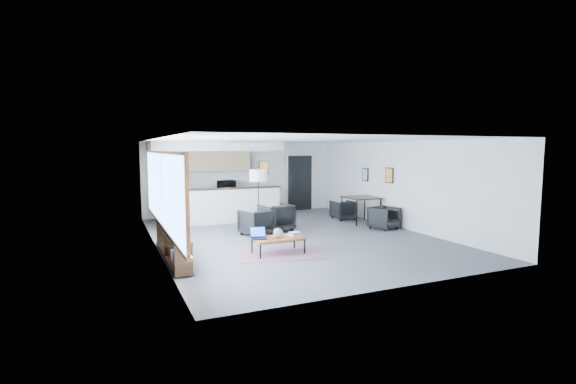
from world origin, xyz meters
name	(u,v)px	position (x,y,z in m)	size (l,w,h in m)	color
room	(292,189)	(0.00, 0.00, 1.30)	(7.02, 9.02, 2.62)	#49494C
window	(162,192)	(-3.46, -0.90, 1.46)	(0.10, 5.95, 1.66)	#8CBFFF
console	(173,244)	(-3.30, -1.05, 0.33)	(0.35, 3.00, 0.80)	black
kitchenette	(215,178)	(-1.20, 3.71, 1.38)	(4.20, 1.96, 2.60)	white
doorway	(299,182)	(2.30, 4.42, 1.07)	(1.10, 0.12, 2.15)	black
track_light	(245,144)	(-0.59, 2.20, 2.53)	(1.60, 0.07, 0.15)	silver
wall_art_lower	(389,175)	(3.47, 0.40, 1.55)	(0.03, 0.38, 0.48)	black
wall_art_upper	(365,175)	(3.47, 1.70, 1.50)	(0.03, 0.34, 0.44)	black
kilim_rug	(278,253)	(-1.04, -1.53, 0.01)	(2.25, 1.77, 0.01)	brown
coffee_table	(278,239)	(-1.04, -1.53, 0.35)	(1.18, 0.65, 0.38)	brown
laptop	(258,235)	(-1.49, -1.45, 0.45)	(0.40, 0.35, 0.25)	black
ceramic_pot	(278,233)	(-1.06, -1.57, 0.49)	(0.22, 0.22, 0.22)	gray
book_stack	(294,234)	(-0.61, -1.49, 0.42)	(0.31, 0.27, 0.08)	silver
coaster	(284,239)	(-1.01, -1.78, 0.38)	(0.15, 0.15, 0.01)	#E5590C
armchair_left	(256,221)	(-0.82, 0.58, 0.40)	(0.77, 0.72, 0.80)	black
armchair_right	(276,216)	(-0.08, 0.94, 0.43)	(0.84, 0.78, 0.86)	black
floor_lamp	(258,178)	(-0.53, 1.20, 1.54)	(0.52, 0.52, 1.77)	black
dining_table	(361,199)	(2.90, 1.06, 0.76)	(0.99, 0.99, 0.84)	black
dining_chair_near	(384,219)	(2.95, -0.10, 0.31)	(0.60, 0.57, 0.62)	black
dining_chair_far	(343,211)	(2.70, 1.84, 0.30)	(0.58, 0.55, 0.60)	black
microwave	(226,184)	(-0.68, 4.15, 1.13)	(0.59, 0.32, 0.40)	black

